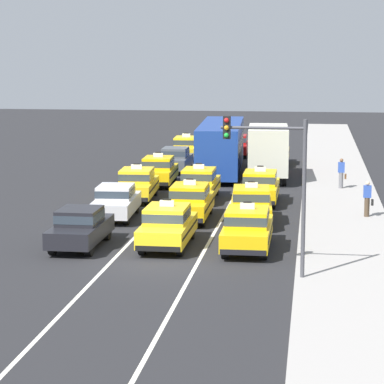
% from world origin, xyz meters
% --- Properties ---
extents(ground_plane, '(160.00, 160.00, 0.00)m').
position_xyz_m(ground_plane, '(0.00, 0.00, 0.00)').
color(ground_plane, '#232326').
extents(lane_stripe_left_center, '(0.14, 80.00, 0.01)m').
position_xyz_m(lane_stripe_left_center, '(-1.60, 20.00, 0.00)').
color(lane_stripe_left_center, silver).
rests_on(lane_stripe_left_center, ground).
extents(lane_stripe_center_right, '(0.14, 80.00, 0.01)m').
position_xyz_m(lane_stripe_center_right, '(1.60, 20.00, 0.00)').
color(lane_stripe_center_right, silver).
rests_on(lane_stripe_center_right, ground).
extents(sidewalk_curb, '(4.00, 90.00, 0.15)m').
position_xyz_m(sidewalk_curb, '(7.20, 15.00, 0.07)').
color(sidewalk_curb, '#9E9993').
rests_on(sidewalk_curb, ground).
extents(sedan_left_nearest, '(1.77, 4.30, 1.58)m').
position_xyz_m(sedan_left_nearest, '(-3.36, 1.90, 0.85)').
color(sedan_left_nearest, black).
rests_on(sedan_left_nearest, ground).
extents(sedan_left_second, '(1.99, 4.39, 1.58)m').
position_xyz_m(sedan_left_second, '(-3.29, 7.86, 0.85)').
color(sedan_left_second, black).
rests_on(sedan_left_second, ground).
extents(taxi_left_third, '(2.07, 4.66, 1.96)m').
position_xyz_m(taxi_left_third, '(-3.32, 12.90, 0.88)').
color(taxi_left_third, black).
rests_on(taxi_left_third, ground).
extents(taxi_left_fourth, '(1.99, 4.63, 1.96)m').
position_xyz_m(taxi_left_fourth, '(-3.10, 18.02, 0.88)').
color(taxi_left_fourth, black).
rests_on(taxi_left_fourth, ground).
extents(sedan_left_fifth, '(1.80, 4.32, 1.58)m').
position_xyz_m(sedan_left_fifth, '(-3.01, 23.63, 0.85)').
color(sedan_left_fifth, black).
rests_on(sedan_left_fifth, ground).
extents(taxi_left_sixth, '(1.98, 4.62, 1.96)m').
position_xyz_m(taxi_left_sixth, '(-3.21, 29.83, 0.88)').
color(taxi_left_sixth, black).
rests_on(taxi_left_sixth, ground).
extents(taxi_center_nearest, '(1.82, 4.56, 1.96)m').
position_xyz_m(taxi_center_nearest, '(0.05, 2.48, 0.88)').
color(taxi_center_nearest, black).
rests_on(taxi_center_nearest, ground).
extents(taxi_center_second, '(1.87, 4.58, 1.96)m').
position_xyz_m(taxi_center_second, '(0.17, 8.02, 0.88)').
color(taxi_center_second, black).
rests_on(taxi_center_second, ground).
extents(taxi_center_third, '(1.84, 4.57, 1.96)m').
position_xyz_m(taxi_center_third, '(-0.13, 13.44, 0.88)').
color(taxi_center_third, black).
rests_on(taxi_center_third, ground).
extents(bus_center_fourth, '(3.08, 11.32, 3.22)m').
position_xyz_m(bus_center_fourth, '(-0.02, 23.19, 1.82)').
color(bus_center_fourth, black).
rests_on(bus_center_fourth, ground).
extents(sedan_center_fifth, '(1.91, 4.36, 1.58)m').
position_xyz_m(sedan_center_fifth, '(0.09, 32.47, 0.85)').
color(sedan_center_fifth, black).
rests_on(sedan_center_fifth, ground).
extents(taxi_right_nearest, '(1.84, 4.57, 1.96)m').
position_xyz_m(taxi_right_nearest, '(3.25, 2.33, 0.88)').
color(taxi_right_nearest, black).
rests_on(taxi_right_nearest, ground).
extents(taxi_right_second, '(2.10, 4.67, 1.96)m').
position_xyz_m(taxi_right_second, '(3.01, 7.63, 0.88)').
color(taxi_right_second, black).
rests_on(taxi_right_second, ground).
extents(taxi_right_third, '(1.83, 4.56, 1.96)m').
position_xyz_m(taxi_right_third, '(3.09, 12.87, 0.88)').
color(taxi_right_third, black).
rests_on(taxi_right_third, ground).
extents(box_truck_right_fourth, '(2.58, 7.07, 3.27)m').
position_xyz_m(box_truck_right_fourth, '(3.04, 21.16, 1.78)').
color(box_truck_right_fourth, black).
rests_on(box_truck_right_fourth, ground).
extents(taxi_right_fifth, '(1.85, 4.57, 1.96)m').
position_xyz_m(taxi_right_fifth, '(3.18, 28.20, 0.88)').
color(taxi_right_fifth, black).
rests_on(taxi_right_fifth, ground).
extents(pedestrian_near_crosswalk, '(0.47, 0.24, 1.66)m').
position_xyz_m(pedestrian_near_crosswalk, '(8.26, 9.24, 0.98)').
color(pedestrian_near_crosswalk, '#473828').
rests_on(pedestrian_near_crosswalk, sidewalk_curb).
extents(pedestrian_mid_block, '(0.47, 0.24, 1.66)m').
position_xyz_m(pedestrian_mid_block, '(7.32, 17.49, 0.98)').
color(pedestrian_mid_block, slate).
rests_on(pedestrian_mid_block, sidewalk_curb).
extents(traffic_light_pole, '(2.87, 0.33, 5.58)m').
position_xyz_m(traffic_light_pole, '(4.49, -2.05, 3.82)').
color(traffic_light_pole, '#47474C').
rests_on(traffic_light_pole, ground).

